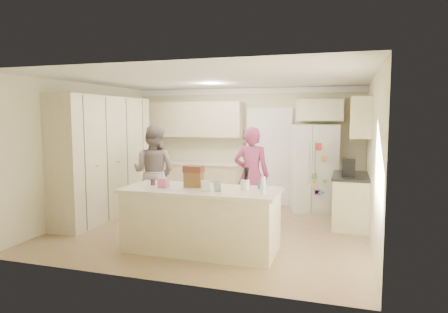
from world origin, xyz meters
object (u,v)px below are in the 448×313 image
(refrigerator, at_px, (313,168))
(island_base, at_px, (201,221))
(dollhouse_body, at_px, (194,179))
(teen_boy, at_px, (154,172))
(utensil_crock, at_px, (245,185))
(tissue_box, at_px, (163,183))
(coffee_maker, at_px, (349,168))
(teen_girl, at_px, (251,175))

(refrigerator, distance_m, island_base, 3.40)
(dollhouse_body, xyz_separation_m, teen_boy, (-1.40, 1.42, -0.14))
(island_base, relative_size, utensil_crock, 14.67)
(utensil_crock, bearing_deg, tissue_box, -172.87)
(dollhouse_body, bearing_deg, coffee_maker, 39.29)
(refrigerator, relative_size, utensil_crock, 12.00)
(teen_girl, bearing_deg, dollhouse_body, 67.55)
(tissue_box, xyz_separation_m, teen_boy, (-1.00, 1.62, -0.10))
(tissue_box, xyz_separation_m, teen_girl, (0.91, 1.77, -0.10))
(refrigerator, distance_m, coffee_maker, 1.39)
(refrigerator, relative_size, coffee_maker, 6.00)
(island_base, height_order, utensil_crock, utensil_crock)
(dollhouse_body, bearing_deg, island_base, -33.69)
(tissue_box, height_order, teen_boy, teen_boy)
(utensil_crock, relative_size, tissue_box, 1.07)
(teen_boy, bearing_deg, tissue_box, 121.10)
(dollhouse_body, distance_m, teen_girl, 1.65)
(dollhouse_body, relative_size, teen_boy, 0.14)
(teen_boy, distance_m, teen_girl, 1.91)
(tissue_box, bearing_deg, island_base, 10.30)
(coffee_maker, height_order, teen_girl, teen_girl)
(tissue_box, bearing_deg, teen_boy, 121.59)
(tissue_box, height_order, teen_girl, teen_girl)
(tissue_box, bearing_deg, refrigerator, 59.22)
(utensil_crock, bearing_deg, dollhouse_body, 176.42)
(refrigerator, bearing_deg, dollhouse_body, -131.14)
(refrigerator, relative_size, tissue_box, 12.86)
(teen_boy, bearing_deg, coffee_maker, -174.48)
(island_base, xyz_separation_m, teen_boy, (-1.55, 1.52, 0.46))
(coffee_maker, distance_m, utensil_crock, 2.32)
(refrigerator, bearing_deg, coffee_maker, -74.07)
(utensil_crock, xyz_separation_m, teen_girl, (-0.29, 1.62, -0.10))
(utensil_crock, distance_m, teen_girl, 1.65)
(refrigerator, xyz_separation_m, teen_boy, (-2.90, -1.57, -0.00))
(island_base, bearing_deg, refrigerator, 66.39)
(island_base, relative_size, teen_girl, 1.23)
(dollhouse_body, bearing_deg, teen_girl, 72.10)
(dollhouse_body, distance_m, teen_boy, 2.00)
(refrigerator, height_order, utensil_crock, refrigerator)
(refrigerator, relative_size, teen_boy, 1.00)
(island_base, bearing_deg, teen_girl, 77.94)
(refrigerator, distance_m, tissue_box, 3.72)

